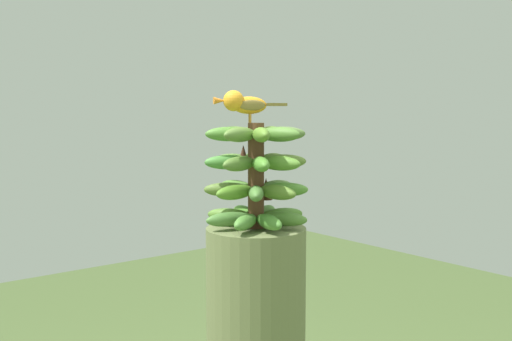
{
  "coord_description": "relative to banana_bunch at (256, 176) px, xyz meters",
  "views": [
    {
      "loc": [
        1.2,
        -0.96,
        1.45
      ],
      "look_at": [
        0.0,
        0.0,
        1.3
      ],
      "focal_mm": 40.55,
      "sensor_mm": 36.0,
      "label": 1
    }
  ],
  "objects": [
    {
      "name": "perched_bird",
      "position": [
        -0.02,
        -0.03,
        0.19
      ],
      "size": [
        0.09,
        0.19,
        0.09
      ],
      "color": "#C68933",
      "rests_on": "banana_bunch"
    },
    {
      "name": "banana_bunch",
      "position": [
        0.0,
        0.0,
        0.0
      ],
      "size": [
        0.29,
        0.29,
        0.28
      ],
      "color": "brown",
      "rests_on": "banana_tree"
    }
  ]
}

